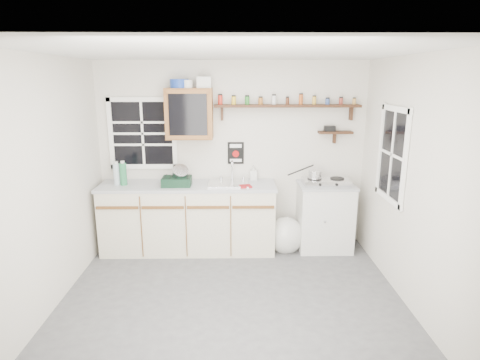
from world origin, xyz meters
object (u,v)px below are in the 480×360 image
(main_cabinet, at_px, (189,217))
(dish_rack, at_px, (178,179))
(upper_cabinet, at_px, (189,114))
(hotplate, at_px, (326,181))
(right_cabinet, at_px, (324,216))
(spice_shelf, at_px, (285,105))

(main_cabinet, bearing_deg, dish_rack, -152.34)
(main_cabinet, height_order, dish_rack, dish_rack)
(main_cabinet, height_order, upper_cabinet, upper_cabinet)
(dish_rack, distance_m, hotplate, 1.94)
(main_cabinet, bearing_deg, upper_cabinet, 76.32)
(dish_rack, bearing_deg, upper_cabinet, 53.27)
(main_cabinet, relative_size, dish_rack, 6.22)
(right_cabinet, bearing_deg, main_cabinet, -179.21)
(main_cabinet, xyz_separation_m, dish_rack, (-0.12, -0.06, 0.55))
(spice_shelf, bearing_deg, upper_cabinet, -176.83)
(right_cabinet, distance_m, spice_shelf, 1.58)
(right_cabinet, bearing_deg, spice_shelf, 161.19)
(spice_shelf, bearing_deg, hotplate, -21.15)
(dish_rack, bearing_deg, right_cabinet, 2.29)
(right_cabinet, xyz_separation_m, upper_cabinet, (-1.80, 0.12, 1.37))
(main_cabinet, xyz_separation_m, hotplate, (1.82, 0.01, 0.49))
(upper_cabinet, bearing_deg, hotplate, -4.43)
(main_cabinet, bearing_deg, right_cabinet, 0.79)
(main_cabinet, xyz_separation_m, right_cabinet, (1.83, 0.03, -0.01))
(upper_cabinet, height_order, hotplate, upper_cabinet)
(right_cabinet, distance_m, hotplate, 0.49)
(upper_cabinet, relative_size, spice_shelf, 0.34)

